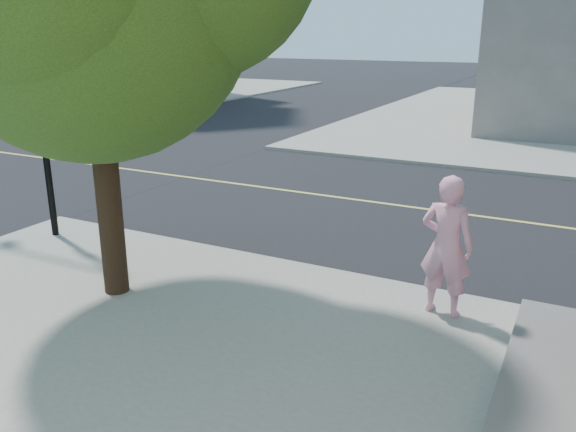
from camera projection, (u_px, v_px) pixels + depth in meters
The scene contains 4 objects.
ground at pixel (95, 228), 12.34m from camera, with size 140.00×140.00×0.00m, color black.
road_ew at pixel (216, 181), 16.16m from camera, with size 140.00×9.00×0.01m, color black.
sidewalk_nw at pixel (75, 89), 40.59m from camera, with size 26.00×25.00×0.12m, color gray.
man_on_phone at pixel (447, 246), 8.12m from camera, with size 0.73×0.48×2.01m, color pink.
Camera 1 is at (8.93, -8.56, 3.96)m, focal length 36.91 mm.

